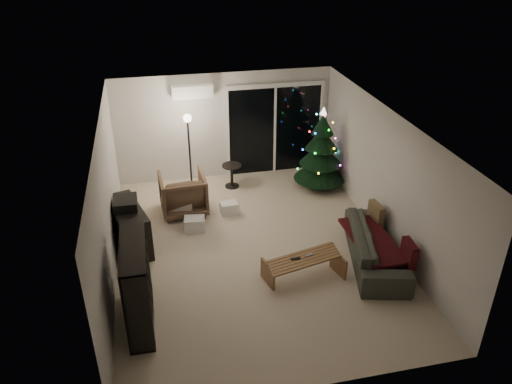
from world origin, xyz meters
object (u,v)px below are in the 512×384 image
Objects in this scene: media_cabinet at (129,227)px; sofa at (377,246)px; coffee_table at (304,268)px; bookshelf at (126,287)px; armchair at (183,194)px; christmas_tree at (321,148)px.

sofa is at bearing -34.23° from media_cabinet.
bookshelf is at bearing 175.76° from coffee_table.
armchair is at bearing 28.55° from media_cabinet.
bookshelf is 1.02× the size of media_cabinet.
armchair is (1.10, 3.19, -0.26)m from bookshelf.
bookshelf is 2.97m from coffee_table.
christmas_tree is at bearing 4.33° from media_cabinet.
bookshelf is at bearing 113.15° from sofa.
bookshelf is at bearing 68.20° from armchair.
media_cabinet is 0.70× the size of christmas_tree.
bookshelf reaches higher than media_cabinet.
armchair is 3.24m from christmas_tree.
sofa is at bearing -89.18° from christmas_tree.
sofa reaches higher than coffee_table.
armchair is 4.07m from sofa.
christmas_tree reaches higher than bookshelf.
media_cabinet is at bearing 136.91° from coffee_table.
bookshelf is at bearing -105.79° from media_cabinet.
media_cabinet reaches higher than coffee_table.
christmas_tree is (4.26, 1.56, 0.54)m from media_cabinet.
coffee_table is at bearing 112.17° from sofa.
bookshelf is 5.63m from christmas_tree.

